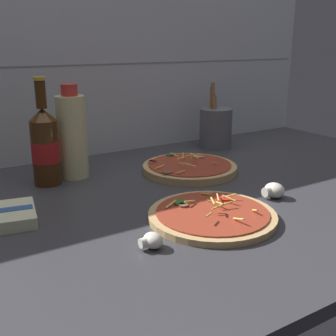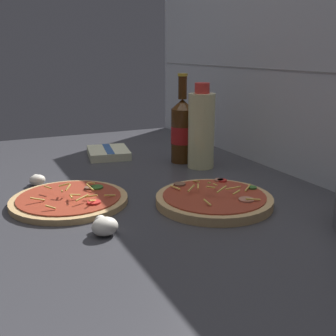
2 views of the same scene
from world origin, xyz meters
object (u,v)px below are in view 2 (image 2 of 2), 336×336
object	(u,v)px
beer_bottle	(182,130)
mushroom_right	(104,226)
pizza_far	(214,200)
mushroom_left	(37,180)
pizza_near	(70,200)
dish_towel	(108,153)
oil_bottle	(201,129)

from	to	relation	value
beer_bottle	mushroom_right	size ratio (longest dim) A/B	5.10
pizza_far	mushroom_right	size ratio (longest dim) A/B	4.96
pizza_far	beer_bottle	xyz separation A→B (cm)	(-35.68, 10.27, 8.67)
beer_bottle	mushroom_left	distance (cm)	44.27
pizza_near	dish_towel	xyz separation A→B (cm)	(-37.39, 20.57, 0.42)
pizza_far	mushroom_left	bearing A→B (deg)	-132.85
oil_bottle	mushroom_left	bearing A→B (deg)	-93.16
oil_bottle	mushroom_left	distance (cm)	46.36
oil_bottle	pizza_far	bearing A→B (deg)	-23.85
beer_bottle	oil_bottle	bearing A→B (deg)	15.42
pizza_near	mushroom_right	xyz separation A→B (cm)	(19.17, 2.19, 0.92)
beer_bottle	mushroom_left	world-z (taller)	beer_bottle
pizza_far	mushroom_left	xyz separation A→B (cm)	(-30.51, -32.89, 0.27)
pizza_far	beer_bottle	size ratio (longest dim) A/B	0.97
oil_bottle	dish_towel	world-z (taller)	oil_bottle
mushroom_left	pizza_far	bearing A→B (deg)	47.15
pizza_far	dish_towel	world-z (taller)	pizza_far
pizza_near	dish_towel	bearing A→B (deg)	151.18
dish_towel	oil_bottle	bearing A→B (deg)	40.73
pizza_near	beer_bottle	bearing A→B (deg)	119.08
pizza_near	mushroom_left	size ratio (longest dim) A/B	6.23
beer_bottle	mushroom_right	xyz separation A→B (cm)	(40.70, -36.53, -8.06)
beer_bottle	pizza_near	bearing A→B (deg)	-60.92
pizza_far	beer_bottle	distance (cm)	38.12
oil_bottle	dish_towel	bearing A→B (deg)	-139.27
pizza_near	oil_bottle	distance (cm)	44.32
mushroom_left	mushroom_right	distance (cm)	36.14
oil_bottle	dish_towel	xyz separation A→B (cm)	(-23.53, -20.26, -9.80)
pizza_far	mushroom_left	world-z (taller)	pizza_far
pizza_near	beer_bottle	world-z (taller)	beer_bottle
mushroom_right	pizza_near	bearing A→B (deg)	-173.49
pizza_far	dish_towel	xyz separation A→B (cm)	(-51.54, -7.88, 0.11)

